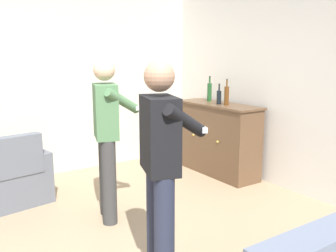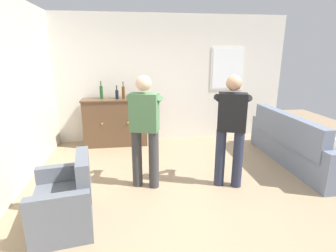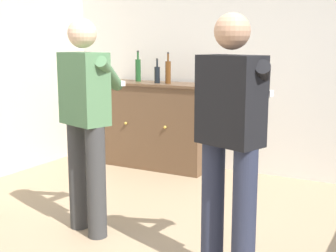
{
  "view_description": "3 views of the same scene",
  "coord_description": "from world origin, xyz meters",
  "views": [
    {
      "loc": [
        2.69,
        -1.26,
        1.72
      ],
      "look_at": [
        -0.37,
        0.8,
        1.01
      ],
      "focal_mm": 40.0,
      "sensor_mm": 36.0,
      "label": 1
    },
    {
      "loc": [
        -0.93,
        -3.35,
        1.97
      ],
      "look_at": [
        -0.39,
        0.61,
        0.86
      ],
      "focal_mm": 28.0,
      "sensor_mm": 36.0,
      "label": 2
    },
    {
      "loc": [
        1.5,
        -2.51,
        1.51
      ],
      "look_at": [
        -0.27,
        0.73,
        0.84
      ],
      "focal_mm": 50.0,
      "sensor_mm": 36.0,
      "label": 3
    }
  ],
  "objects": [
    {
      "name": "wall_back_with_window",
      "position": [
        0.03,
        2.66,
        1.4
      ],
      "size": [
        5.2,
        0.15,
        2.8
      ],
      "color": "silver",
      "rests_on": "ground"
    },
    {
      "name": "wall_side_left",
      "position": [
        -2.66,
        0.0,
        1.4
      ],
      "size": [
        0.12,
        5.2,
        2.8
      ],
      "primitive_type": "cube",
      "color": "beige",
      "rests_on": "ground"
    },
    {
      "name": "armchair",
      "position": [
        -1.74,
        -0.51,
        0.29
      ],
      "size": [
        0.77,
        0.97,
        0.85
      ],
      "color": "slate",
      "rests_on": "ground"
    },
    {
      "name": "sideboard_cabinet",
      "position": [
        -1.31,
        2.3,
        0.52
      ],
      "size": [
        1.38,
        0.49,
        1.03
      ],
      "color": "brown",
      "rests_on": "ground"
    },
    {
      "name": "bottle_wine_green",
      "position": [
        -1.25,
        2.26,
        1.13
      ],
      "size": [
        0.07,
        0.07,
        0.29
      ],
      "color": "black",
      "rests_on": "sideboard_cabinet"
    },
    {
      "name": "bottle_liquor_amber",
      "position": [
        -1.11,
        2.27,
        1.17
      ],
      "size": [
        0.07,
        0.07,
        0.36
      ],
      "color": "#593314",
      "rests_on": "sideboard_cabinet"
    },
    {
      "name": "bottle_spirits_clear",
      "position": [
        -1.58,
        2.36,
        1.17
      ],
      "size": [
        0.07,
        0.07,
        0.37
      ],
      "color": "#1E4C23",
      "rests_on": "sideboard_cabinet"
    },
    {
      "name": "person_standing_left",
      "position": [
        -0.77,
        0.32,
        0.94
      ],
      "size": [
        0.53,
        0.52,
        1.68
      ],
      "color": "#383838",
      "rests_on": "ground"
    },
    {
      "name": "person_standing_right",
      "position": [
        0.48,
        0.17,
        0.94
      ],
      "size": [
        0.53,
        0.52,
        1.68
      ],
      "color": "#282D42",
      "rests_on": "ground"
    }
  ]
}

